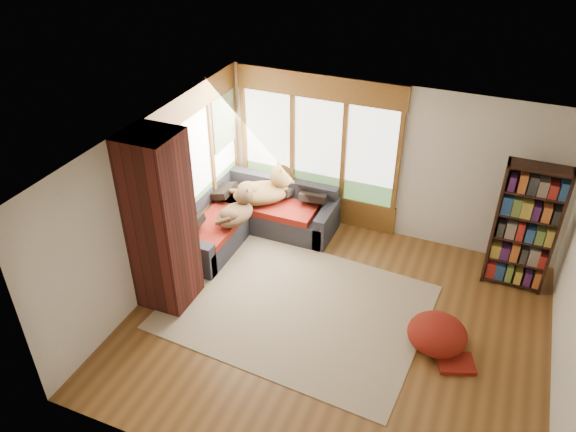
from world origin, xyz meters
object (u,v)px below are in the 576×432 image
Objects in this scene: dog_brindle at (237,207)px; area_rug at (297,307)px; pouf at (437,333)px; brick_chimney at (161,222)px; dog_tan at (266,185)px; sectional_sofa at (258,215)px; bookshelf at (525,228)px.

area_rug is at bearing -117.99° from dog_brindle.
area_rug is at bearing -179.76° from pouf.
dog_tan is at bearing 76.60° from brick_chimney.
brick_chimney is at bearing -164.56° from area_rug.
dog_brindle reaches higher than area_rug.
dog_brindle is at bearing 144.40° from area_rug.
area_rug is (1.32, -1.56, -0.30)m from sectional_sofa.
brick_chimney reaches higher than pouf.
area_rug is 1.97m from pouf.
pouf is at bearing -26.19° from sectional_sofa.
bookshelf is (4.54, 2.23, -0.31)m from brick_chimney.
brick_chimney is 1.18× the size of sectional_sofa.
dog_tan is (-1.24, 1.72, 0.81)m from area_rug.
dog_tan reaches higher than area_rug.
pouf is at bearing -99.06° from dog_brindle.
bookshelf reaches higher than dog_tan.
sectional_sofa is 0.54m from dog_tan.
dog_tan is at bearing 151.82° from pouf.
brick_chimney is 2.31× the size of dog_tan.
brick_chimney reaches higher than bookshelf.
sectional_sofa is 2.85× the size of pouf.
bookshelf reaches higher than pouf.
pouf is 3.58m from dog_brindle.
pouf is (-0.81, -1.73, -0.77)m from bookshelf.
bookshelf is 2.57× the size of pouf.
sectional_sofa is 3.63m from pouf.
bookshelf is (2.77, 1.74, 0.98)m from area_rug.
bookshelf is 1.76× the size of dog_tan.
dog_brindle is (0.34, 1.51, -0.55)m from brick_chimney.
dog_brindle reaches higher than pouf.
sectional_sofa is at bearing 154.72° from pouf.
dog_tan reaches higher than sectional_sofa.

